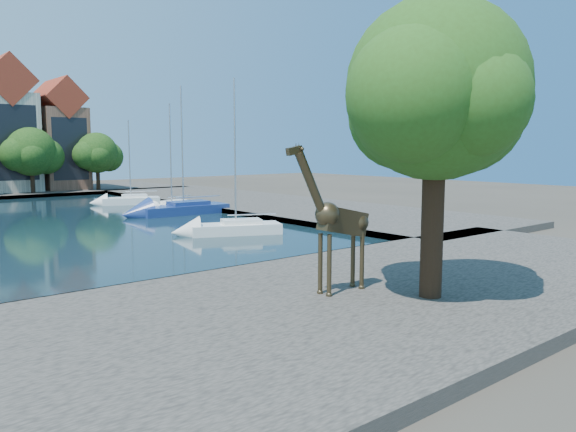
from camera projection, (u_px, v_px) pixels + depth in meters
The scene contains 13 objects.
ground at pixel (132, 294), 22.66m from camera, with size 160.00×160.00×0.00m, color #38332B.
near_quay at pixel (227, 332), 17.27m from camera, with size 50.00×14.00×0.50m, color #514D46.
right_quay at pixel (265, 204), 56.80m from camera, with size 14.00×52.00×0.50m, color #514D46.
plane_tree at pixel (438, 96), 19.64m from camera, with size 8.32×6.40×10.62m.
townhouse_east_mid at pixel (5, 130), 69.92m from camera, with size 6.43×9.18×16.65m.
townhouse_east_end at pixel (59, 139), 74.15m from camera, with size 5.44×9.18×14.43m.
far_tree_east at pixel (32, 153), 67.08m from camera, with size 7.54×5.80×7.84m.
far_tree_far_east at pixel (98, 154), 72.14m from camera, with size 6.76×5.20×7.36m.
giraffe_statue at pixel (337, 221), 20.74m from camera, with size 3.82×0.66×5.47m.
sailboat_right_a at pixel (236, 226), 37.94m from camera, with size 6.36×4.36×10.38m.
sailboat_right_b at pixel (184, 207), 49.46m from camera, with size 7.95×3.13×11.12m.
sailboat_right_c at pixel (172, 206), 51.11m from camera, with size 5.61×3.29×9.76m.
sailboat_right_d at pixel (131, 199), 57.93m from camera, with size 6.03×3.82×8.62m.
Camera 1 is at (-9.18, -21.08, 5.88)m, focal length 35.00 mm.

